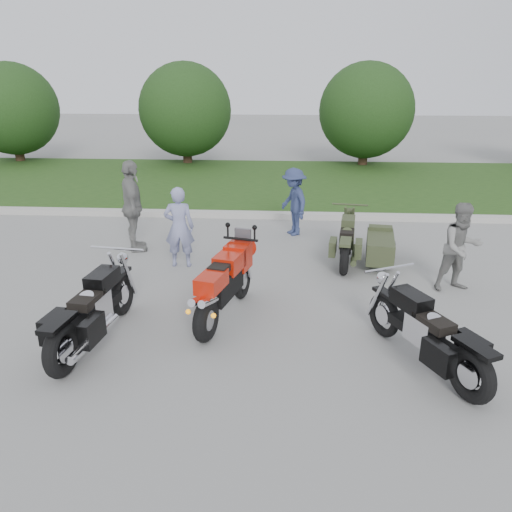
# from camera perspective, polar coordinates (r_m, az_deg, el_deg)

# --- Properties ---
(ground) EXTENTS (80.00, 80.00, 0.00)m
(ground) POSITION_cam_1_polar(r_m,az_deg,el_deg) (7.52, -5.05, -8.13)
(ground) COLOR gray
(ground) RESTS_ON ground
(curb) EXTENTS (60.00, 0.30, 0.15)m
(curb) POSITION_cam_1_polar(r_m,az_deg,el_deg) (13.05, -1.15, 4.73)
(curb) COLOR #B6B4AC
(curb) RESTS_ON ground
(grass_strip) EXTENTS (60.00, 8.00, 0.14)m
(grass_strip) POSITION_cam_1_polar(r_m,az_deg,el_deg) (17.08, 0.03, 8.43)
(grass_strip) COLOR #385D20
(grass_strip) RESTS_ON ground
(tree_far_left) EXTENTS (3.60, 3.60, 4.00)m
(tree_far_left) POSITION_cam_1_polar(r_m,az_deg,el_deg) (22.94, -26.09, 14.85)
(tree_far_left) COLOR #3F2B1C
(tree_far_left) RESTS_ON ground
(tree_mid_left) EXTENTS (3.60, 3.60, 4.00)m
(tree_mid_left) POSITION_cam_1_polar(r_m,az_deg,el_deg) (20.49, -8.08, 16.21)
(tree_mid_left) COLOR #3F2B1C
(tree_mid_left) RESTS_ON ground
(tree_mid_right) EXTENTS (3.60, 3.60, 4.00)m
(tree_mid_right) POSITION_cam_1_polar(r_m,az_deg,el_deg) (20.29, 12.49, 15.91)
(tree_mid_right) COLOR #3F2B1C
(tree_mid_right) RESTS_ON ground
(sportbike_red) EXTENTS (0.75, 2.11, 1.01)m
(sportbike_red) POSITION_cam_1_polar(r_m,az_deg,el_deg) (7.51, -3.66, -3.08)
(sportbike_red) COLOR black
(sportbike_red) RESTS_ON ground
(cruiser_left) EXTENTS (0.51, 2.41, 0.93)m
(cruiser_left) POSITION_cam_1_polar(r_m,az_deg,el_deg) (7.20, -18.29, -6.28)
(cruiser_left) COLOR black
(cruiser_left) RESTS_ON ground
(cruiser_right) EXTENTS (1.15, 2.14, 0.89)m
(cruiser_right) POSITION_cam_1_polar(r_m,az_deg,el_deg) (6.69, 19.19, -8.67)
(cruiser_right) COLOR black
(cruiser_right) RESTS_ON ground
(cruiser_sidecar) EXTENTS (1.22, 2.14, 0.82)m
(cruiser_sidecar) POSITION_cam_1_polar(r_m,az_deg,el_deg) (10.00, 12.46, 1.22)
(cruiser_sidecar) COLOR black
(cruiser_sidecar) RESTS_ON ground
(person_stripe) EXTENTS (0.60, 0.41, 1.57)m
(person_stripe) POSITION_cam_1_polar(r_m,az_deg,el_deg) (9.65, -8.77, 3.27)
(person_stripe) COLOR #898EBA
(person_stripe) RESTS_ON ground
(person_grey) EXTENTS (0.88, 0.76, 1.55)m
(person_grey) POSITION_cam_1_polar(r_m,az_deg,el_deg) (9.15, 22.39, 0.91)
(person_grey) COLOR gray
(person_grey) RESTS_ON ground
(person_denim) EXTENTS (0.96, 1.15, 1.55)m
(person_denim) POSITION_cam_1_polar(r_m,az_deg,el_deg) (11.53, 4.32, 6.18)
(person_denim) COLOR navy
(person_denim) RESTS_ON ground
(person_back) EXTENTS (0.82, 1.21, 1.91)m
(person_back) POSITION_cam_1_polar(r_m,az_deg,el_deg) (10.67, -13.93, 5.50)
(person_back) COLOR gray
(person_back) RESTS_ON ground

